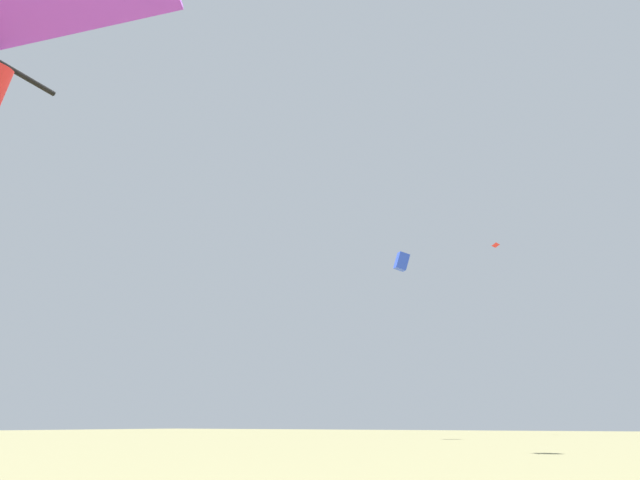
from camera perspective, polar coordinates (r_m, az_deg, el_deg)
The scene contains 2 objects.
distant_kite_red_mid_left at distance 38.45m, azimuth 18.88°, elevation -0.52°, with size 0.54×0.55×0.24m.
distant_kite_blue_high_right at distance 26.26m, azimuth 9.04°, elevation -2.38°, with size 0.97×0.80×1.03m.
Camera 1 is at (1.87, -0.95, 0.71)m, focal length 28.87 mm.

